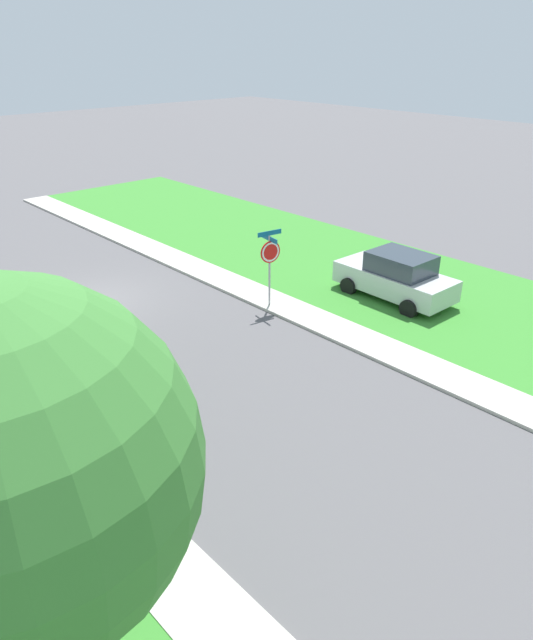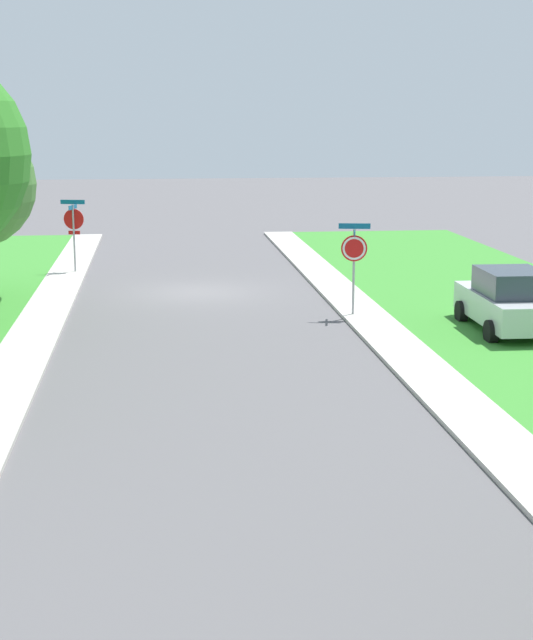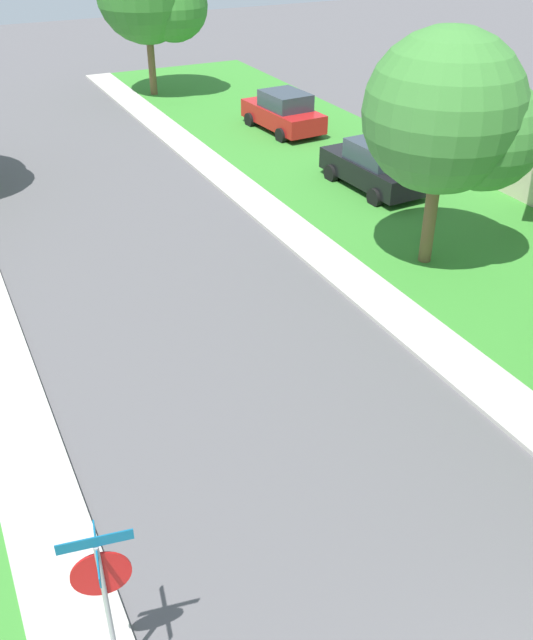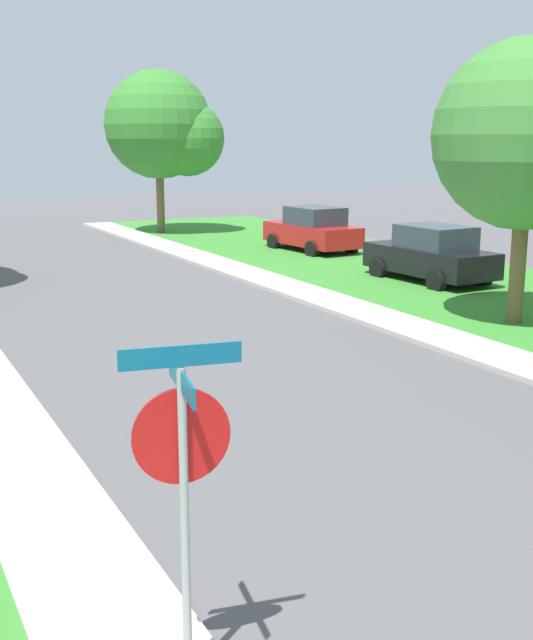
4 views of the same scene
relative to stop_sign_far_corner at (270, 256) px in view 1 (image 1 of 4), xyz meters
name	(u,v)px [view 1 (image 1 of 4)]	position (x,y,z in m)	size (l,w,h in m)	color
ground_plane	(92,301)	(4.33, -4.71, -1.89)	(120.00, 120.00, 0.00)	#565456
sidewalk_east	(174,578)	(9.03, 7.29, -1.84)	(1.40, 56.00, 0.10)	#B7B2A8
sidewalk_west	(463,384)	(-0.37, 7.29, -1.84)	(1.40, 56.00, 0.10)	#B7B2A8
stop_sign_far_corner	(270,256)	(0.00, 0.00, 0.00)	(0.91, 0.91, 2.77)	#9E9EA3
car_silver_across_road	(396,276)	(-3.80, 2.49, -1.01)	(2.11, 4.34, 1.76)	silver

